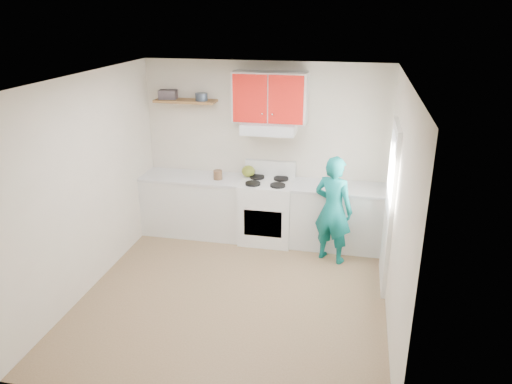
% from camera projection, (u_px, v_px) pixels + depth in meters
% --- Properties ---
extents(floor, '(3.80, 3.80, 0.00)m').
position_uv_depth(floor, '(235.00, 294.00, 5.97)').
color(floor, brown).
rests_on(floor, ground).
extents(ceiling, '(3.60, 3.80, 0.04)m').
position_uv_depth(ceiling, '(231.00, 79.00, 5.04)').
color(ceiling, white).
rests_on(ceiling, floor).
extents(back_wall, '(3.60, 0.04, 2.60)m').
position_uv_depth(back_wall, '(265.00, 150.00, 7.24)').
color(back_wall, beige).
rests_on(back_wall, floor).
extents(front_wall, '(3.60, 0.04, 2.60)m').
position_uv_depth(front_wall, '(172.00, 282.00, 3.77)').
color(front_wall, beige).
rests_on(front_wall, floor).
extents(left_wall, '(0.04, 3.80, 2.60)m').
position_uv_depth(left_wall, '(88.00, 184.00, 5.85)').
color(left_wall, beige).
rests_on(left_wall, floor).
extents(right_wall, '(0.04, 3.80, 2.60)m').
position_uv_depth(right_wall, '(397.00, 208.00, 5.16)').
color(right_wall, beige).
rests_on(right_wall, floor).
extents(door, '(0.05, 0.85, 2.05)m').
position_uv_depth(door, '(390.00, 207.00, 5.90)').
color(door, white).
rests_on(door, floor).
extents(door_glass, '(0.01, 0.55, 0.95)m').
position_uv_depth(door_glass, '(391.00, 174.00, 5.75)').
color(door_glass, white).
rests_on(door_glass, door).
extents(counter_left, '(1.52, 0.60, 0.90)m').
position_uv_depth(counter_left, '(194.00, 205.00, 7.47)').
color(counter_left, silver).
rests_on(counter_left, floor).
extents(counter_right, '(1.32, 0.60, 0.90)m').
position_uv_depth(counter_right, '(338.00, 217.00, 7.05)').
color(counter_right, silver).
rests_on(counter_right, floor).
extents(stove, '(0.76, 0.65, 0.92)m').
position_uv_depth(stove, '(267.00, 211.00, 7.22)').
color(stove, white).
rests_on(stove, floor).
extents(range_hood, '(0.76, 0.44, 0.15)m').
position_uv_depth(range_hood, '(269.00, 128.00, 6.88)').
color(range_hood, silver).
rests_on(range_hood, back_wall).
extents(upper_cabinets, '(1.02, 0.33, 0.70)m').
position_uv_depth(upper_cabinets, '(270.00, 97.00, 6.78)').
color(upper_cabinets, red).
rests_on(upper_cabinets, back_wall).
extents(shelf, '(0.90, 0.30, 0.04)m').
position_uv_depth(shelf, '(186.00, 101.00, 7.07)').
color(shelf, brown).
rests_on(shelf, back_wall).
extents(books, '(0.28, 0.22, 0.13)m').
position_uv_depth(books, '(168.00, 95.00, 7.09)').
color(books, '#3F383D').
rests_on(books, shelf).
extents(tin, '(0.23, 0.23, 0.11)m').
position_uv_depth(tin, '(201.00, 97.00, 6.97)').
color(tin, '#333D4C').
rests_on(tin, shelf).
extents(kettle, '(0.26, 0.26, 0.17)m').
position_uv_depth(kettle, '(248.00, 171.00, 7.26)').
color(kettle, olive).
rests_on(kettle, stove).
extents(crock, '(0.14, 0.14, 0.16)m').
position_uv_depth(crock, '(218.00, 175.00, 7.15)').
color(crock, '#4F3722').
rests_on(crock, counter_left).
extents(cutting_board, '(0.30, 0.24, 0.02)m').
position_uv_depth(cutting_board, '(327.00, 186.00, 6.95)').
color(cutting_board, olive).
rests_on(cutting_board, counter_right).
extents(silicone_mat, '(0.35, 0.31, 0.01)m').
position_uv_depth(silicone_mat, '(354.00, 189.00, 6.86)').
color(silicone_mat, red).
rests_on(silicone_mat, counter_right).
extents(person, '(0.64, 0.54, 1.50)m').
position_uv_depth(person, '(333.00, 210.00, 6.53)').
color(person, '#0C6C69').
rests_on(person, floor).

